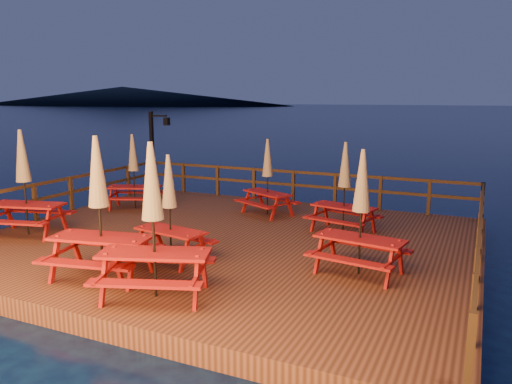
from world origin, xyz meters
TOP-DOWN VIEW (x-y plane):
  - ground at (0.00, 0.00)m, footprint 500.00×500.00m
  - deck at (0.00, 0.00)m, footprint 12.00×10.00m
  - deck_piles at (0.00, 0.00)m, footprint 11.44×9.44m
  - railing at (0.00, 1.78)m, footprint 11.80×9.75m
  - lamp_post at (-5.39, 4.55)m, footprint 0.85×0.18m
  - headland_left at (-160.00, 190.00)m, footprint 180.00×84.00m
  - picnic_table_0 at (2.56, 1.80)m, footprint 1.93×1.71m
  - picnic_table_1 at (0.65, -3.85)m, footprint 2.38×2.17m
  - picnic_table_2 at (-4.85, -1.84)m, footprint 2.23×1.99m
  - picnic_table_3 at (-0.08, 2.84)m, footprint 2.03×1.90m
  - picnic_table_4 at (3.68, -1.16)m, footprint 1.97×1.71m
  - picnic_table_5 at (-4.31, 1.87)m, footprint 2.06×1.90m
  - picnic_table_6 at (-0.89, -3.49)m, footprint 2.25×1.97m
  - picnic_table_7 at (-0.25, -2.06)m, footprint 1.84×1.60m

SIDE VIEW (x-z plane):
  - deck_piles at x=0.00m, z-range -1.00..0.40m
  - ground at x=0.00m, z-range 0.00..0.00m
  - deck at x=0.00m, z-range 0.00..0.40m
  - railing at x=0.00m, z-range 0.61..1.71m
  - picnic_table_3 at x=-0.08m, z-range 0.45..2.75m
  - picnic_table_7 at x=-0.25m, z-range 0.45..2.78m
  - picnic_table_5 at x=-4.31m, z-range 0.45..2.83m
  - picnic_table_0 at x=2.56m, z-range 0.45..2.84m
  - picnic_table_4 at x=3.68m, z-range 0.45..2.98m
  - picnic_table_2 at x=-4.85m, z-range 0.45..3.18m
  - picnic_table_1 at x=0.65m, z-range 0.45..3.24m
  - picnic_table_6 at x=-0.89m, z-range 0.46..3.27m
  - lamp_post at x=-5.39m, z-range 0.70..3.70m
  - headland_left at x=-160.00m, z-range 0.00..9.00m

